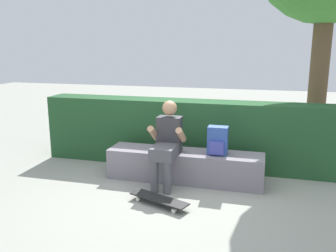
{
  "coord_description": "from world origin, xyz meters",
  "views": [
    {
      "loc": [
        1.05,
        -4.43,
        1.95
      ],
      "look_at": [
        -0.28,
        0.53,
        0.78
      ],
      "focal_mm": 38.11,
      "sensor_mm": 36.0,
      "label": 1
    }
  ],
  "objects_px": {
    "backpack_on_bench": "(218,141)",
    "bench_main": "(185,166)",
    "skateboard_near_person": "(159,199)",
    "person_skater": "(167,141)"
  },
  "relations": [
    {
      "from": "backpack_on_bench",
      "to": "bench_main",
      "type": "bearing_deg",
      "value": 178.86
    },
    {
      "from": "skateboard_near_person",
      "to": "backpack_on_bench",
      "type": "height_order",
      "value": "backpack_on_bench"
    },
    {
      "from": "person_skater",
      "to": "backpack_on_bench",
      "type": "relative_size",
      "value": 2.98
    },
    {
      "from": "person_skater",
      "to": "skateboard_near_person",
      "type": "height_order",
      "value": "person_skater"
    },
    {
      "from": "skateboard_near_person",
      "to": "backpack_on_bench",
      "type": "distance_m",
      "value": 1.21
    },
    {
      "from": "person_skater",
      "to": "bench_main",
      "type": "bearing_deg",
      "value": 46.3
    },
    {
      "from": "bench_main",
      "to": "skateboard_near_person",
      "type": "xyz_separation_m",
      "value": [
        -0.13,
        -0.9,
        -0.15
      ]
    },
    {
      "from": "backpack_on_bench",
      "to": "skateboard_near_person",
      "type": "bearing_deg",
      "value": -123.95
    },
    {
      "from": "person_skater",
      "to": "backpack_on_bench",
      "type": "bearing_deg",
      "value": 17.1
    },
    {
      "from": "skateboard_near_person",
      "to": "person_skater",
      "type": "bearing_deg",
      "value": 96.81
    }
  ]
}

